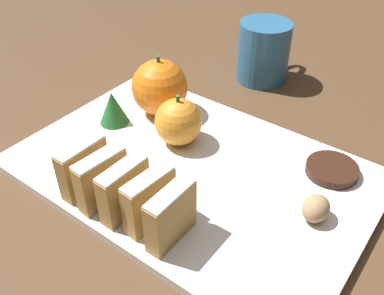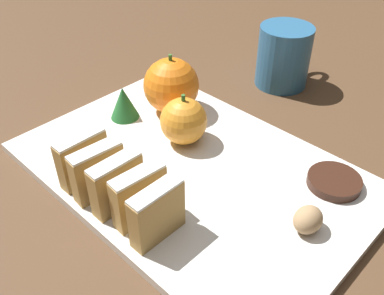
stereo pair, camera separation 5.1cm
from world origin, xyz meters
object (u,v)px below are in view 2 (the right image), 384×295
orange_far (184,121)px  coffee_mug (284,56)px  walnut (308,220)px  orange_near (171,86)px  chocolate_cookie (334,181)px

orange_far → coffee_mug: size_ratio=0.60×
orange_far → walnut: 0.20m
walnut → coffee_mug: 0.33m
walnut → orange_near: bearing=76.9°
orange_near → coffee_mug: 0.20m
orange_far → walnut: orange_far is taller
chocolate_cookie → orange_near: bearing=94.2°
chocolate_cookie → coffee_mug: size_ratio=0.53×
walnut → chocolate_cookie: 0.08m
walnut → coffee_mug: (0.26, 0.21, 0.02)m
chocolate_cookie → coffee_mug: 0.27m
orange_near → coffee_mug: orange_near is taller
walnut → chocolate_cookie: bearing=9.5°
coffee_mug → orange_near: bearing=163.6°
orange_far → chocolate_cookie: 0.20m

